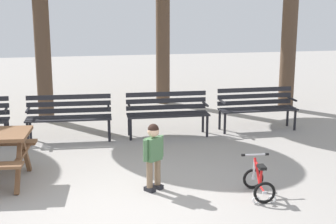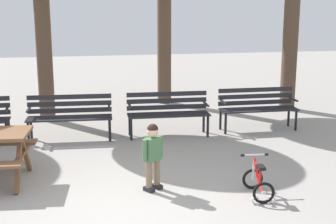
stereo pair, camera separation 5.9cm
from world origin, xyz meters
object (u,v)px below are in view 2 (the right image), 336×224
object	(u,v)px
park_bench_right	(168,110)
park_bench_far_right	(257,105)
child_standing	(153,152)
kids_bicycle	(258,182)
park_bench_left	(70,113)

from	to	relation	value
park_bench_right	park_bench_far_right	size ratio (longest dim) A/B	1.01
park_bench_far_right	child_standing	size ratio (longest dim) A/B	1.66
park_bench_right	kids_bicycle	xyz separation A→B (m)	(0.62, -3.28, -0.31)
park_bench_far_right	kids_bicycle	size ratio (longest dim) A/B	2.75
park_bench_left	park_bench_far_right	xyz separation A→B (m)	(3.80, 0.04, 0.00)
kids_bicycle	park_bench_right	bearing A→B (deg)	100.77
park_bench_left	child_standing	xyz separation A→B (m)	(1.15, -2.85, 0.05)
child_standing	kids_bicycle	world-z (taller)	child_standing
child_standing	park_bench_left	bearing A→B (deg)	111.94
park_bench_left	kids_bicycle	xyz separation A→B (m)	(2.52, -3.35, -0.31)
park_bench_right	kids_bicycle	distance (m)	3.35
park_bench_left	park_bench_far_right	distance (m)	3.80
park_bench_left	child_standing	world-z (taller)	child_standing
park_bench_right	park_bench_left	bearing A→B (deg)	177.94
park_bench_left	park_bench_right	world-z (taller)	same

